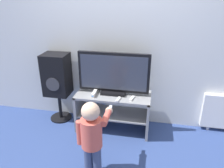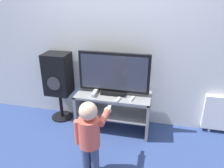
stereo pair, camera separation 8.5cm
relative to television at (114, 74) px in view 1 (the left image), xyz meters
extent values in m
plane|color=navy|center=(0.00, -0.25, -0.85)|extent=(16.00, 16.00, 0.00)
cube|color=silver|center=(0.00, 0.29, 0.45)|extent=(10.00, 0.06, 2.60)
cube|color=gray|center=(0.00, -0.02, -0.30)|extent=(1.04, 0.46, 0.03)
cube|color=gray|center=(0.00, -0.02, -0.60)|extent=(1.00, 0.42, 0.02)
cube|color=gray|center=(-0.50, -0.02, -0.57)|extent=(0.04, 0.46, 0.56)
cube|color=gray|center=(0.50, -0.02, -0.57)|extent=(0.04, 0.46, 0.56)
cube|color=black|center=(0.00, 0.00, -0.27)|extent=(0.34, 0.20, 0.04)
cube|color=black|center=(0.00, 0.00, 0.03)|extent=(0.97, 0.05, 0.55)
cube|color=#333847|center=(0.00, -0.03, 0.03)|extent=(0.90, 0.01, 0.48)
cube|color=white|center=(-0.25, -0.09, -0.26)|extent=(0.05, 0.20, 0.05)
cube|color=#3F8CE5|center=(-0.25, -0.20, -0.26)|extent=(0.03, 0.00, 0.01)
cube|color=white|center=(0.27, -0.12, -0.28)|extent=(0.06, 0.13, 0.02)
cylinder|color=#337FD8|center=(0.27, -0.12, -0.26)|extent=(0.01, 0.01, 0.00)
cube|color=white|center=(0.10, -0.19, -0.28)|extent=(0.05, 0.13, 0.02)
cylinder|color=#337FD8|center=(0.10, -0.19, -0.26)|extent=(0.01, 0.01, 0.00)
cylinder|color=#3F4C72|center=(-0.11, -0.91, -0.67)|extent=(0.10, 0.10, 0.36)
cylinder|color=#3F4C72|center=(-0.01, -0.91, -0.67)|extent=(0.10, 0.10, 0.36)
cylinder|color=#D1594C|center=(-0.06, -0.91, -0.32)|extent=(0.22, 0.22, 0.33)
sphere|color=beige|center=(-0.06, -0.91, -0.06)|extent=(0.19, 0.19, 0.19)
cylinder|color=#D1594C|center=(-0.19, -0.91, -0.34)|extent=(0.07, 0.07, 0.28)
cylinder|color=#D1594C|center=(0.07, -0.77, -0.20)|extent=(0.07, 0.28, 0.07)
sphere|color=beige|center=(0.07, -0.63, -0.20)|extent=(0.08, 0.08, 0.08)
cube|color=white|center=(0.07, -0.59, -0.20)|extent=(0.03, 0.13, 0.02)
cylinder|color=black|center=(-0.87, 0.09, -0.84)|extent=(0.33, 0.33, 0.02)
cylinder|color=black|center=(-0.87, 0.09, -0.63)|extent=(0.05, 0.05, 0.44)
cube|color=black|center=(-0.87, 0.09, -0.10)|extent=(0.37, 0.31, 0.63)
cylinder|color=#38383D|center=(-0.87, -0.07, -0.20)|extent=(0.20, 0.01, 0.20)
cube|color=silver|center=(1.38, 0.22, -0.82)|extent=(0.03, 0.05, 0.06)
camera|label=1|loc=(0.52, -2.71, 1.05)|focal=35.00mm
camera|label=2|loc=(0.60, -2.69, 1.05)|focal=35.00mm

